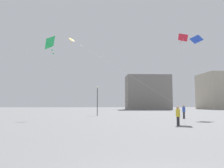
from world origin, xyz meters
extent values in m
cylinder|color=#2D2D33|center=(5.78, 15.88, 0.40)|extent=(0.26, 0.26, 0.79)
cylinder|color=yellow|center=(5.78, 15.88, 1.14)|extent=(0.38, 0.38, 0.69)
sphere|color=tan|center=(5.78, 15.88, 1.61)|extent=(0.26, 0.26, 0.26)
cylinder|color=#2D2D33|center=(10.39, 26.62, 0.42)|extent=(0.27, 0.27, 0.84)
cylinder|color=#3351B7|center=(10.39, 26.62, 1.20)|extent=(0.40, 0.40, 0.73)
sphere|color=tan|center=(10.39, 26.62, 1.71)|extent=(0.27, 0.27, 0.27)
pyramid|color=blue|center=(14.14, 30.27, 12.24)|extent=(1.88, 1.04, 0.89)
sphere|color=blue|center=(14.28, 30.21, 12.01)|extent=(0.10, 0.10, 0.10)
sphere|color=blue|center=(14.41, 30.16, 11.80)|extent=(0.10, 0.10, 0.10)
sphere|color=blue|center=(14.54, 30.12, 11.59)|extent=(0.10, 0.10, 0.10)
cylinder|color=silver|center=(12.27, 28.44, 6.76)|extent=(3.77, 3.65, 10.93)
pyramid|color=red|center=(9.60, 24.02, 10.60)|extent=(1.18, 1.84, 0.77)
sphere|color=red|center=(9.49, 24.12, 10.37)|extent=(0.10, 0.10, 0.10)
sphere|color=red|center=(9.40, 24.23, 10.16)|extent=(0.10, 0.10, 0.10)
sphere|color=red|center=(9.31, 24.34, 9.95)|extent=(0.10, 0.10, 0.10)
cylinder|color=silver|center=(9.99, 25.32, 5.94)|extent=(0.84, 2.63, 9.28)
pyramid|color=green|center=(-4.60, 10.30, 5.91)|extent=(0.58, 1.27, 0.69)
sphere|color=green|center=(-4.51, 10.43, 5.68)|extent=(0.10, 0.10, 0.10)
sphere|color=green|center=(-4.45, 10.56, 5.47)|extent=(0.10, 0.10, 0.10)
sphere|color=green|center=(-4.39, 10.68, 5.26)|extent=(0.10, 0.10, 0.10)
cone|color=yellow|center=(-5.63, 30.82, 12.07)|extent=(1.25, 1.27, 0.75)
sphere|color=yellow|center=(-5.70, 30.94, 11.86)|extent=(0.10, 0.10, 0.10)
sphere|color=yellow|center=(-5.76, 31.07, 11.65)|extent=(0.10, 0.10, 0.10)
sphere|color=yellow|center=(-5.83, 31.19, 11.44)|extent=(0.10, 0.10, 0.10)
cylinder|color=silver|center=(2.38, 28.72, 6.69)|extent=(16.04, 4.21, 10.78)
cube|color=gray|center=(17.00, 80.41, 6.36)|extent=(16.04, 9.79, 12.72)
cylinder|color=#2D2D30|center=(-1.60, 34.19, 2.33)|extent=(0.12, 0.12, 4.66)
sphere|color=#EAE5C6|center=(-1.60, 34.19, 4.81)|extent=(0.36, 0.36, 0.36)
camera|label=1|loc=(-1.36, -4.44, 1.90)|focal=36.60mm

